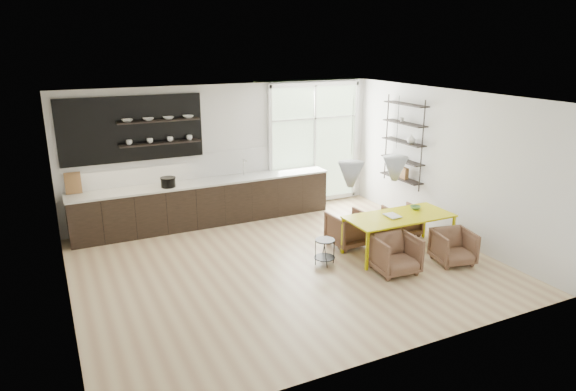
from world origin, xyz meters
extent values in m
cube|color=#D2B888|center=(0.00, 0.00, -0.01)|extent=(7.00, 6.00, 0.01)
cube|color=silver|center=(0.00, 3.00, 1.45)|extent=(7.00, 0.02, 2.90)
cube|color=silver|center=(-3.50, 0.00, 1.45)|extent=(0.02, 6.00, 2.90)
cube|color=silver|center=(3.50, 0.00, 1.45)|extent=(0.02, 6.00, 2.90)
cube|color=white|center=(0.00, 0.00, 2.90)|extent=(7.00, 6.00, 0.01)
cube|color=#B2D1A5|center=(2.15, 2.97, 1.45)|extent=(2.20, 0.02, 2.70)
cube|color=silver|center=(2.15, 2.94, 1.45)|extent=(2.30, 0.08, 2.80)
cone|color=#B6BEC6|center=(0.95, -0.50, 1.65)|extent=(0.44, 0.44, 0.42)
cone|color=#B6BEC6|center=(1.85, -0.50, 1.65)|extent=(0.44, 0.44, 0.42)
cylinder|color=black|center=(0.95, -0.50, 2.46)|extent=(0.01, 0.01, 0.89)
cylinder|color=black|center=(1.85, -0.50, 2.46)|extent=(0.01, 0.01, 0.89)
cube|color=black|center=(-0.60, 2.67, 0.45)|extent=(5.50, 0.65, 0.90)
cube|color=silver|center=(-0.60, 2.67, 0.92)|extent=(5.54, 0.69, 0.04)
cube|color=silver|center=(-0.60, 2.98, 1.20)|extent=(5.50, 0.02, 0.55)
cube|color=black|center=(-1.95, 2.96, 2.10)|extent=(2.80, 0.06, 1.30)
cube|color=black|center=(-1.45, 2.82, 2.25)|extent=(1.60, 0.28, 0.03)
cube|color=black|center=(-1.45, 2.82, 1.80)|extent=(1.60, 0.28, 0.03)
cube|color=brown|center=(-3.15, 2.90, 1.15)|extent=(0.30, 0.10, 0.42)
cylinder|color=silver|center=(0.30, 2.77, 1.12)|extent=(0.02, 0.02, 0.40)
imported|color=white|center=(-2.05, 2.82, 2.29)|extent=(0.22, 0.22, 0.05)
imported|color=white|center=(-1.65, 2.82, 2.29)|extent=(0.22, 0.22, 0.05)
imported|color=white|center=(-1.25, 2.82, 2.29)|extent=(0.22, 0.22, 0.05)
imported|color=white|center=(-0.85, 2.82, 2.29)|extent=(0.22, 0.22, 0.05)
imported|color=white|center=(-2.05, 2.82, 1.86)|extent=(0.12, 0.12, 0.10)
imported|color=white|center=(-1.65, 2.82, 1.86)|extent=(0.12, 0.12, 0.10)
imported|color=white|center=(-1.25, 2.82, 1.86)|extent=(0.12, 0.12, 0.10)
imported|color=white|center=(-0.85, 2.82, 1.86)|extent=(0.12, 0.12, 0.10)
cylinder|color=black|center=(-1.40, 2.57, 1.03)|extent=(0.29, 0.29, 0.18)
cube|color=black|center=(3.36, 0.60, 1.70)|extent=(0.02, 0.02, 1.90)
cube|color=black|center=(3.36, 1.80, 1.70)|extent=(0.02, 0.02, 1.90)
cube|color=black|center=(3.36, 1.20, 0.90)|extent=(0.26, 1.20, 0.02)
cube|color=black|center=(3.36, 1.20, 1.30)|extent=(0.26, 1.20, 0.02)
cube|color=black|center=(3.36, 1.20, 1.70)|extent=(0.26, 1.20, 0.02)
cube|color=black|center=(3.36, 1.20, 2.10)|extent=(0.26, 1.20, 0.03)
cube|color=black|center=(3.36, 1.20, 2.50)|extent=(0.26, 1.20, 0.03)
imported|color=white|center=(3.36, 0.95, 1.81)|extent=(0.18, 0.18, 0.19)
imported|color=#333338|center=(3.36, 1.40, 1.34)|extent=(0.22, 0.22, 0.05)
imported|color=white|center=(3.36, 1.30, 2.16)|extent=(0.10, 0.10, 0.09)
cube|color=brown|center=(3.36, 1.10, 1.03)|extent=(0.10, 0.18, 0.24)
cube|color=#CBC403|center=(2.10, -0.39, 0.71)|extent=(1.98, 0.91, 0.03)
cube|color=#CBC403|center=(1.15, -0.78, 0.35)|extent=(0.04, 0.04, 0.69)
cube|color=#CBC403|center=(1.16, 0.02, 0.35)|extent=(0.04, 0.04, 0.69)
cube|color=#CBC403|center=(3.04, -0.80, 0.35)|extent=(0.04, 0.04, 0.69)
cube|color=#CBC403|center=(3.05, 0.00, 0.35)|extent=(0.04, 0.04, 0.69)
imported|color=brown|center=(1.47, 0.31, 0.32)|extent=(0.72, 0.74, 0.65)
imported|color=brown|center=(2.76, 0.33, 0.30)|extent=(0.70, 0.71, 0.59)
imported|color=brown|center=(1.53, -1.05, 0.33)|extent=(0.76, 0.78, 0.66)
imported|color=brown|center=(2.69, -1.19, 0.30)|extent=(0.76, 0.78, 0.60)
cylinder|color=black|center=(0.62, -0.26, 0.45)|extent=(0.35, 0.35, 0.02)
cylinder|color=black|center=(0.62, -0.26, 0.13)|extent=(0.37, 0.37, 0.02)
cylinder|color=black|center=(0.77, -0.33, 0.23)|extent=(0.02, 0.02, 0.45)
cylinder|color=black|center=(0.69, -0.12, 0.23)|extent=(0.02, 0.02, 0.45)
cylinder|color=black|center=(0.47, -0.20, 0.23)|extent=(0.02, 0.02, 0.45)
cylinder|color=black|center=(0.56, -0.41, 0.23)|extent=(0.02, 0.02, 0.45)
imported|color=white|center=(1.84, -0.37, 0.73)|extent=(0.23, 0.31, 0.03)
imported|color=#5E8E52|center=(2.61, -0.22, 0.75)|extent=(0.24, 0.24, 0.06)
camera|label=1|loc=(-3.57, -7.44, 3.79)|focal=32.00mm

